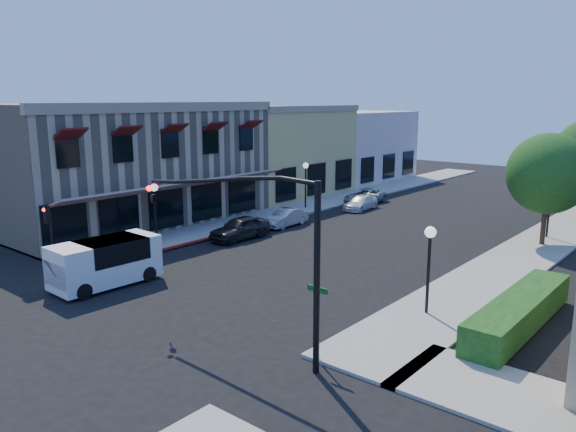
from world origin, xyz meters
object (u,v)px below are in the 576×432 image
Objects in this scene: parked_car_b at (286,218)px; signal_mast_arm at (264,234)px; street_tree_a at (548,174)px; lamppost_left_far at (306,174)px; secondary_signal at (49,226)px; lamppost_left_near at (155,198)px; parked_car_d at (365,196)px; parked_car_c at (361,203)px; lamppost_right_far at (551,194)px; white_van at (104,260)px; street_name_sign at (317,310)px; lamppost_right_near at (430,248)px; parked_car_a at (240,228)px.

signal_mast_arm is at bearing -53.64° from parked_car_b.
lamppost_left_far is (-17.30, 0.00, -1.46)m from street_tree_a.
parked_car_b is at bearing 81.76° from secondary_signal.
lamppost_left_near reaches higher than parked_car_d.
lamppost_left_far is 5.75m from parked_car_d.
signal_mast_arm reaches higher than parked_car_c.
secondary_signal is 0.93× the size of lamppost_left_far.
lamppost_right_far is 0.99× the size of parked_car_c.
lamppost_left_far is at bearing -147.57° from parked_car_c.
white_van is at bearing -120.10° from lamppost_right_far.
lamppost_right_far is at bearing 26.16° from parked_car_b.
lamppost_left_far is 6.53m from parked_car_b.
street_name_sign is 0.59× the size of parked_car_d.
white_van is at bearing -85.57° from parked_car_b.
parked_car_b is at bearing 72.42° from lamppost_left_near.
lamppost_right_near is 1.02× the size of parked_car_b.
parked_car_d is at bearing 162.21° from street_tree_a.
signal_mast_arm is 2.98m from street_name_sign.
lamppost_right_far reaches higher than parked_car_d.
white_van is (4.22, -20.05, -1.52)m from lamppost_left_far.
street_name_sign is 25.63m from parked_car_c.
lamppost_left_far is at bearing 125.00° from signal_mast_arm.
parked_car_c is at bearing 119.47° from street_name_sign.
lamppost_right_far is 0.84× the size of parked_car_d.
lamppost_right_near is 0.84× the size of parked_car_d.
street_tree_a is 1.80× the size of parked_car_c.
street_tree_a is 1.82× the size of lamppost_left_near.
parked_car_b is 0.97× the size of parked_car_c.
parked_car_b is (2.18, 15.05, -1.74)m from secondary_signal.
parked_car_c is at bearing 78.33° from lamppost_left_near.
parked_car_b is (-14.32, 8.46, -2.16)m from lamppost_right_near.
lamppost_right_near is at bearing 21.78° from secondary_signal.
parked_car_d is (-12.06, 25.32, -3.50)m from signal_mast_arm.
street_tree_a is 17.93m from parked_car_a.
lamppost_right_far is at bearing 98.53° from street_tree_a.
lamppost_left_far is at bearing 90.00° from lamppost_left_near.
white_van is at bearing -86.14° from parked_car_d.
white_van is at bearing 8.30° from secondary_signal.
lamppost_right_far is at bearing 6.71° from lamppost_left_far.
white_van is 1.19× the size of parked_car_a.
secondary_signal is at bearing -126.14° from lamppost_right_far.
lamppost_left_far is 1.00× the size of lamppost_right_far.
secondary_signal reaches higher than street_name_sign.
secondary_signal is 6.63m from lamppost_left_near.
street_tree_a is 26.64m from secondary_signal.
parked_car_a is (-14.17, -12.00, -2.05)m from lamppost_right_far.
street_name_sign is (-1.30, -19.80, -2.50)m from street_tree_a.
lamppost_right_far is 1.02× the size of parked_car_b.
lamppost_left_far is 1.02× the size of parked_car_b.
signal_mast_arm reaches higher than street_name_sign.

